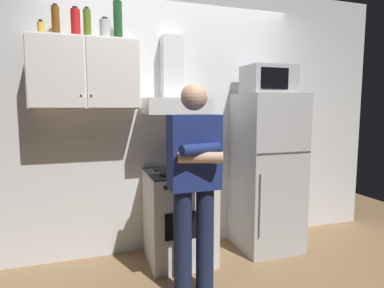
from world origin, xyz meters
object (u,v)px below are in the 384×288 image
object	(u,v)px
cooking_pot	(196,166)
bottle_olive_oil	(87,24)
range_hood	(175,93)
person_standing	(194,182)
bottle_soda_red	(76,23)
stove_oven	(179,216)
bottle_beer_brown	(56,22)
bottle_canister_steel	(105,29)
bottle_spice_jar	(41,29)
bottle_wine_green	(118,21)
upper_cabinet	(86,74)
refrigerator	(267,172)
microwave	(268,80)

from	to	relation	value
cooking_pot	bottle_olive_oil	world-z (taller)	bottle_olive_oil
range_hood	bottle_olive_oil	distance (m)	0.96
person_standing	bottle_soda_red	size ratio (longest dim) A/B	6.59
stove_oven	bottle_beer_brown	bearing A→B (deg)	170.55
range_hood	bottle_canister_steel	world-z (taller)	bottle_canister_steel
range_hood	bottle_soda_red	xyz separation A→B (m)	(-0.87, -0.03, 0.57)
stove_oven	bottle_spice_jar	size ratio (longest dim) A/B	6.63
range_hood	bottle_wine_green	size ratio (longest dim) A/B	2.09
bottle_spice_jar	bottle_wine_green	bearing A→B (deg)	-0.63
upper_cabinet	bottle_beer_brown	world-z (taller)	bottle_beer_brown
upper_cabinet	bottle_spice_jar	bearing A→B (deg)	177.90
bottle_olive_oil	bottle_spice_jar	bearing A→B (deg)	178.71
bottle_canister_steel	bottle_spice_jar	distance (m)	0.51
bottle_olive_oil	upper_cabinet	bearing A→B (deg)	-171.50
upper_cabinet	bottle_beer_brown	distance (m)	0.49
bottle_canister_steel	bottle_spice_jar	size ratio (longest dim) A/B	1.39
cooking_pot	bottle_soda_red	distance (m)	1.60
person_standing	refrigerator	bearing A→B (deg)	31.23
cooking_pot	stove_oven	bearing A→B (deg)	137.51
bottle_canister_steel	bottle_beer_brown	xyz separation A→B (m)	(-0.40, 0.08, 0.05)
microwave	bottle_canister_steel	distance (m)	1.63
stove_oven	bottle_canister_steel	size ratio (longest dim) A/B	4.79
bottle_beer_brown	bottle_wine_green	size ratio (longest dim) A/B	0.77
refrigerator	bottle_canister_steel	xyz separation A→B (m)	(-1.58, 0.09, 1.33)
upper_cabinet	bottle_canister_steel	distance (m)	0.42
bottle_wine_green	cooking_pot	bearing A→B (deg)	-21.22
bottle_beer_brown	range_hood	bearing A→B (deg)	-2.46
upper_cabinet	stove_oven	world-z (taller)	upper_cabinet
refrigerator	bottle_soda_red	world-z (taller)	bottle_soda_red
refrigerator	bottle_spice_jar	size ratio (longest dim) A/B	12.15
upper_cabinet	person_standing	size ratio (longest dim) A/B	0.55
upper_cabinet	bottle_canister_steel	world-z (taller)	bottle_canister_steel
stove_oven	bottle_soda_red	size ratio (longest dim) A/B	3.51
person_standing	bottle_spice_jar	world-z (taller)	bottle_spice_jar
bottle_beer_brown	bottle_olive_oil	bearing A→B (deg)	-9.23
range_hood	bottle_beer_brown	size ratio (longest dim) A/B	2.70
stove_oven	bottle_soda_red	bearing A→B (deg)	173.66
person_standing	bottle_spice_jar	distance (m)	1.79
person_standing	cooking_pot	xyz separation A→B (m)	(0.18, 0.49, 0.03)
bottle_soda_red	bottle_beer_brown	world-z (taller)	bottle_beer_brown
stove_oven	bottle_olive_oil	bearing A→B (deg)	170.48
range_hood	bottle_canister_steel	bearing A→B (deg)	-176.88
person_standing	bottle_wine_green	world-z (taller)	bottle_wine_green
bottle_canister_steel	cooking_pot	bearing A→B (deg)	-15.61
bottle_beer_brown	bottle_spice_jar	distance (m)	0.14
person_standing	bottle_olive_oil	world-z (taller)	bottle_olive_oil
stove_oven	range_hood	bearing A→B (deg)	90.00
stove_oven	upper_cabinet	bearing A→B (deg)	171.10
range_hood	cooking_pot	size ratio (longest dim) A/B	2.69
bottle_beer_brown	bottle_wine_green	world-z (taller)	bottle_wine_green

